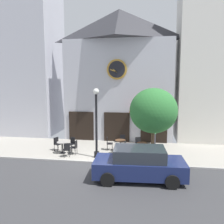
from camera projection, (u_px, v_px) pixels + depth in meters
ground_plane at (90, 169)px, 12.22m from camera, size 24.27×11.91×0.13m
clock_building at (119, 73)px, 18.53m from camera, size 8.65×3.98×10.43m
neighbor_building_left at (29, 51)px, 20.44m from camera, size 5.09×4.57×14.96m
neighbor_building_right at (217, 58)px, 17.53m from camera, size 5.95×3.19×13.10m
street_lamp at (96, 123)px, 13.75m from camera, size 0.36×0.36×4.28m
street_tree at (153, 111)px, 13.06m from camera, size 2.77×2.49×4.32m
cafe_table_near_door at (63, 145)px, 14.77m from camera, size 0.73×0.73×0.76m
cafe_table_rightmost at (120, 143)px, 15.27m from camera, size 0.72×0.72×0.76m
cafe_table_center_right at (142, 146)px, 14.63m from camera, size 0.75×0.75×0.72m
cafe_chair_near_lamp at (109, 142)px, 15.50m from camera, size 0.45×0.45×0.90m
cafe_chair_facing_wall at (72, 143)px, 15.41m from camera, size 0.52×0.52×0.90m
cafe_chair_under_awning at (67, 149)px, 14.03m from camera, size 0.55×0.55×0.90m
cafe_chair_near_tree at (123, 140)px, 16.12m from camera, size 0.46×0.46×0.90m
cafe_chair_mid_row at (57, 143)px, 15.39m from camera, size 0.55×0.55×0.90m
cafe_chair_by_entrance at (75, 146)px, 14.55m from camera, size 0.41×0.41×0.90m
cafe_chair_right_end at (138, 143)px, 15.43m from camera, size 0.53×0.53×0.90m
pedestrian_green at (154, 133)px, 16.75m from camera, size 0.39×0.39×1.67m
parked_car_navy at (139, 164)px, 10.78m from camera, size 4.39×2.21×1.55m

